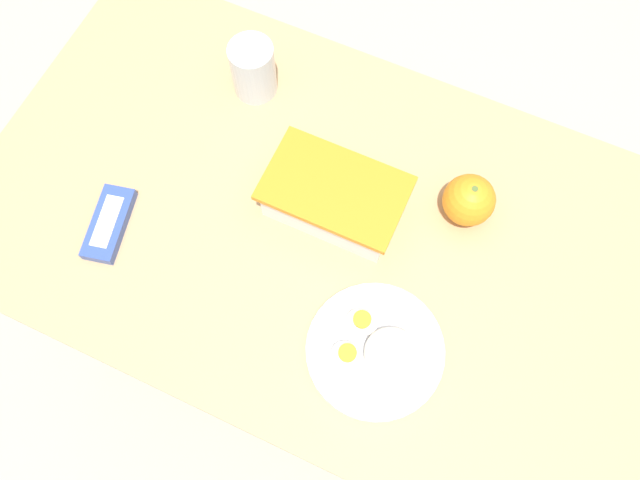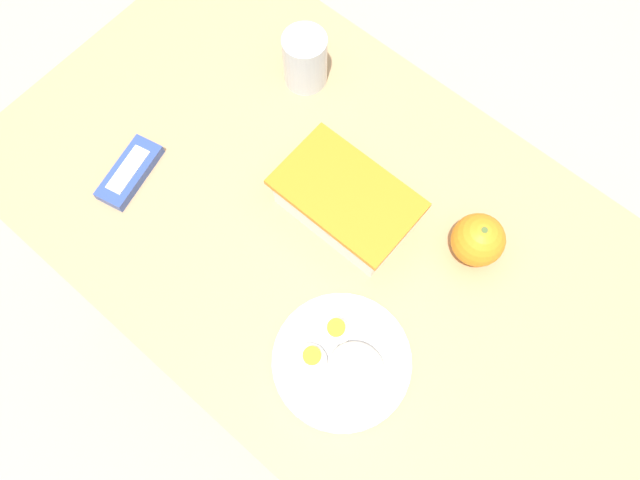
% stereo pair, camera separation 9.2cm
% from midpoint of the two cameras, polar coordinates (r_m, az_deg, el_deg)
% --- Properties ---
extents(ground_plane, '(10.00, 10.00, 0.00)m').
position_cam_midpoint_polar(ground_plane, '(1.68, 2.99, -9.44)').
color(ground_plane, '#B2A899').
extents(table, '(1.16, 0.64, 0.75)m').
position_cam_midpoint_polar(table, '(1.04, 4.75, -2.14)').
color(table, tan).
rests_on(table, ground_plane).
extents(food_container, '(0.21, 0.13, 0.08)m').
position_cam_midpoint_polar(food_container, '(0.94, 5.17, 2.92)').
color(food_container, white).
rests_on(food_container, table).
extents(orange_fruit, '(0.08, 0.08, 0.08)m').
position_cam_midpoint_polar(orange_fruit, '(0.95, 16.95, -0.36)').
color(orange_fruit, orange).
rests_on(orange_fruit, table).
extents(rice_plate, '(0.20, 0.20, 0.06)m').
position_cam_midpoint_polar(rice_plate, '(0.88, 5.17, -11.44)').
color(rice_plate, white).
rests_on(rice_plate, table).
extents(candy_bar, '(0.07, 0.13, 0.02)m').
position_cam_midpoint_polar(candy_bar, '(1.02, -14.59, 5.69)').
color(candy_bar, '#334C9E').
rests_on(candy_bar, table).
extents(drinking_glass, '(0.07, 0.07, 0.10)m').
position_cam_midpoint_polar(drinking_glass, '(1.05, 1.21, 15.88)').
color(drinking_glass, silver).
rests_on(drinking_glass, table).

